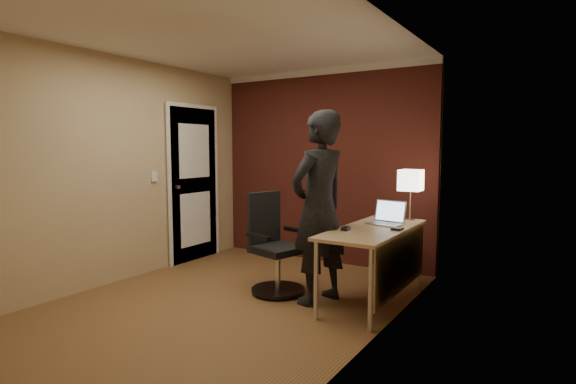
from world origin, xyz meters
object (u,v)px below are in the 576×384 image
object	(u,v)px
wallet	(397,229)
office_chair	(274,250)
laptop	(387,218)
person	(319,208)
desk	(381,242)
mouse	(346,229)
desk_lamp	(411,181)

from	to	relation	value
wallet	office_chair	distance (m)	1.27
laptop	office_chair	bearing A→B (deg)	-151.83
office_chair	person	bearing A→B (deg)	-1.82
wallet	person	xyz separation A→B (m)	(-0.68, -0.29, 0.18)
desk	person	size ratio (longest dim) A/B	0.81
mouse	wallet	world-z (taller)	mouse
laptop	office_chair	size ratio (longest dim) A/B	0.36
laptop	mouse	distance (m)	0.59
desk_lamp	office_chair	xyz separation A→B (m)	(-1.14, -0.88, -0.70)
mouse	wallet	bearing A→B (deg)	30.04
office_chair	desk	bearing A→B (deg)	13.55
desk_lamp	laptop	xyz separation A→B (m)	(-0.13, -0.34, -0.35)
mouse	office_chair	xyz separation A→B (m)	(-0.81, 0.01, -0.30)
mouse	person	world-z (taller)	person
desk	desk_lamp	world-z (taller)	desk_lamp
wallet	desk	bearing A→B (deg)	-174.82
desk_lamp	wallet	world-z (taller)	desk_lamp
wallet	mouse	bearing A→B (deg)	-145.48
laptop	mouse	size ratio (longest dim) A/B	3.65
wallet	office_chair	size ratio (longest dim) A/B	0.11
laptop	person	xyz separation A→B (m)	(-0.48, -0.56, 0.13)
person	laptop	bearing A→B (deg)	154.51
desk	person	xyz separation A→B (m)	(-0.52, -0.27, 0.32)
desk_lamp	laptop	distance (m)	0.51
office_chair	person	size ratio (longest dim) A/B	0.55
laptop	desk	bearing A→B (deg)	-81.61
person	desk	bearing A→B (deg)	132.60
mouse	person	distance (m)	0.33
desk	mouse	bearing A→B (deg)	-133.40
person	office_chair	bearing A→B (deg)	-76.62
mouse	office_chair	size ratio (longest dim) A/B	0.10
desk	wallet	bearing A→B (deg)	5.18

